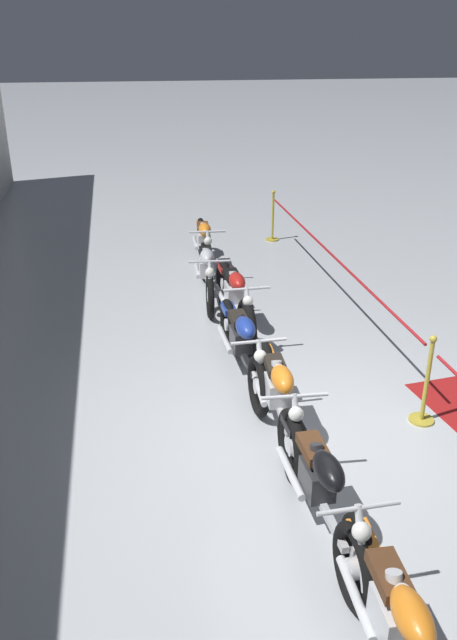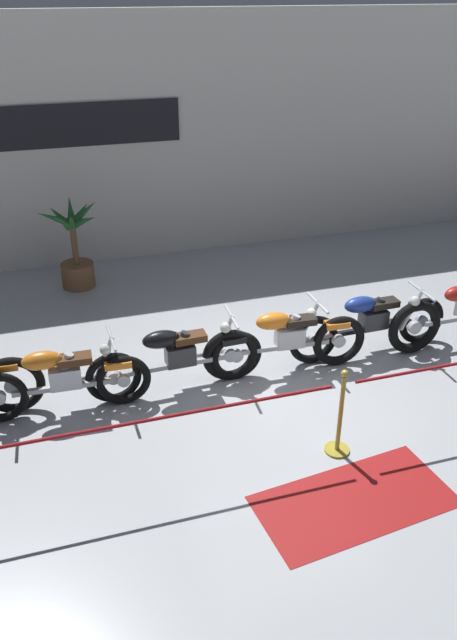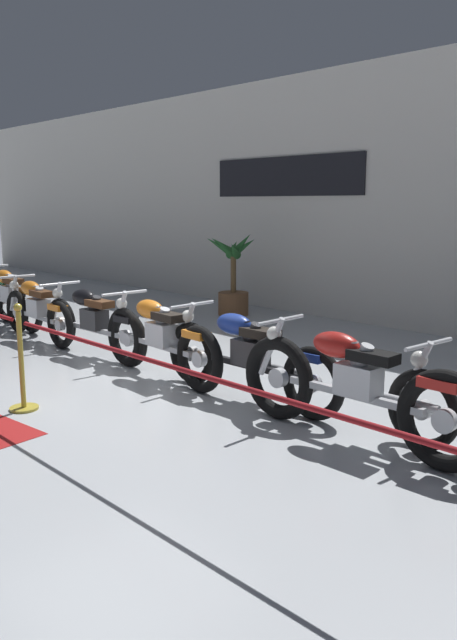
{
  "view_description": "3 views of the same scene",
  "coord_description": "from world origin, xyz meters",
  "px_view_note": "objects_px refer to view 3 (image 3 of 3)",
  "views": [
    {
      "loc": [
        -5.35,
        2.01,
        3.9
      ],
      "look_at": [
        1.47,
        0.78,
        0.75
      ],
      "focal_mm": 35.0,
      "sensor_mm": 36.0,
      "label": 1
    },
    {
      "loc": [
        -2.68,
        -5.92,
        4.55
      ],
      "look_at": [
        -0.66,
        0.65,
        0.82
      ],
      "focal_mm": 35.0,
      "sensor_mm": 36.0,
      "label": 2
    },
    {
      "loc": [
        5.64,
        -3.77,
        2.0
      ],
      "look_at": [
        0.91,
        0.81,
        0.76
      ],
      "focal_mm": 35.0,
      "sensor_mm": 36.0,
      "label": 3
    }
  ],
  "objects_px": {
    "motorcycle_black_3": "(92,321)",
    "motorcycle_red_6": "(352,387)",
    "motorcycle_orange_4": "(159,338)",
    "motorcycle_blue_5": "(246,356)",
    "potted_palm_left_of_row": "(233,276)",
    "motorcycle_orange_2": "(37,309)",
    "stanchion_mid_left": "(22,374)",
    "motorcycle_orange_1": "(10,297)"
  },
  "relations": [
    {
      "from": "motorcycle_orange_1",
      "to": "motorcycle_orange_2",
      "type": "relative_size",
      "value": 1.09
    },
    {
      "from": "motorcycle_orange_2",
      "to": "motorcycle_black_3",
      "type": "relative_size",
      "value": 0.93
    },
    {
      "from": "motorcycle_orange_1",
      "to": "motorcycle_black_3",
      "type": "height_order",
      "value": "motorcycle_orange_1"
    },
    {
      "from": "motorcycle_blue_5",
      "to": "stanchion_mid_left",
      "type": "bearing_deg",
      "value": -126.11
    },
    {
      "from": "motorcycle_black_3",
      "to": "motorcycle_red_6",
      "type": "relative_size",
      "value": 0.93
    },
    {
      "from": "stanchion_mid_left",
      "to": "motorcycle_blue_5",
      "type": "bearing_deg",
      "value": 53.89
    },
    {
      "from": "motorcycle_orange_4",
      "to": "motorcycle_red_6",
      "type": "relative_size",
      "value": 0.91
    },
    {
      "from": "motorcycle_black_3",
      "to": "motorcycle_orange_4",
      "type": "relative_size",
      "value": 1.02
    },
    {
      "from": "motorcycle_orange_4",
      "to": "potted_palm_left_of_row",
      "type": "distance_m",
      "value": 4.22
    },
    {
      "from": "potted_palm_left_of_row",
      "to": "stanchion_mid_left",
      "type": "bearing_deg",
      "value": -65.68
    },
    {
      "from": "motorcycle_orange_2",
      "to": "motorcycle_black_3",
      "type": "distance_m",
      "value": 1.4
    },
    {
      "from": "potted_palm_left_of_row",
      "to": "motorcycle_orange_2",
      "type": "bearing_deg",
      "value": -97.84
    },
    {
      "from": "motorcycle_black_3",
      "to": "potted_palm_left_of_row",
      "type": "height_order",
      "value": "potted_palm_left_of_row"
    },
    {
      "from": "motorcycle_orange_1",
      "to": "stanchion_mid_left",
      "type": "relative_size",
      "value": 2.16
    },
    {
      "from": "motorcycle_orange_1",
      "to": "motorcycle_blue_5",
      "type": "bearing_deg",
      "value": -0.21
    },
    {
      "from": "motorcycle_orange_4",
      "to": "potted_palm_left_of_row",
      "type": "height_order",
      "value": "potted_palm_left_of_row"
    },
    {
      "from": "motorcycle_black_3",
      "to": "stanchion_mid_left",
      "type": "relative_size",
      "value": 2.15
    },
    {
      "from": "motorcycle_black_3",
      "to": "motorcycle_red_6",
      "type": "distance_m",
      "value": 4.14
    },
    {
      "from": "motorcycle_blue_5",
      "to": "stanchion_mid_left",
      "type": "height_order",
      "value": "stanchion_mid_left"
    },
    {
      "from": "motorcycle_blue_5",
      "to": "motorcycle_red_6",
      "type": "bearing_deg",
      "value": -7.07
    },
    {
      "from": "potted_palm_left_of_row",
      "to": "motorcycle_orange_1",
      "type": "bearing_deg",
      "value": -118.39
    },
    {
      "from": "motorcycle_orange_4",
      "to": "stanchion_mid_left",
      "type": "height_order",
      "value": "stanchion_mid_left"
    },
    {
      "from": "potted_palm_left_of_row",
      "to": "stanchion_mid_left",
      "type": "distance_m",
      "value": 5.66
    },
    {
      "from": "motorcycle_orange_2",
      "to": "stanchion_mid_left",
      "type": "relative_size",
      "value": 1.99
    },
    {
      "from": "motorcycle_orange_2",
      "to": "motorcycle_red_6",
      "type": "xyz_separation_m",
      "value": [
        5.53,
        0.0,
        0.02
      ]
    },
    {
      "from": "motorcycle_orange_1",
      "to": "motorcycle_blue_5",
      "type": "distance_m",
      "value": 5.44
    },
    {
      "from": "motorcycle_orange_1",
      "to": "motorcycle_black_3",
      "type": "xyz_separation_m",
      "value": [
        2.71,
        -0.13,
        -0.02
      ]
    },
    {
      "from": "motorcycle_black_3",
      "to": "motorcycle_blue_5",
      "type": "distance_m",
      "value": 2.73
    },
    {
      "from": "motorcycle_orange_1",
      "to": "motorcycle_orange_4",
      "type": "relative_size",
      "value": 1.03
    },
    {
      "from": "motorcycle_orange_4",
      "to": "motorcycle_red_6",
      "type": "distance_m",
      "value": 2.69
    },
    {
      "from": "motorcycle_orange_1",
      "to": "motorcycle_orange_4",
      "type": "height_order",
      "value": "motorcycle_orange_1"
    },
    {
      "from": "motorcycle_orange_4",
      "to": "motorcycle_blue_5",
      "type": "xyz_separation_m",
      "value": [
        1.28,
        0.13,
        -0.0
      ]
    },
    {
      "from": "motorcycle_orange_2",
      "to": "stanchion_mid_left",
      "type": "height_order",
      "value": "stanchion_mid_left"
    },
    {
      "from": "motorcycle_red_6",
      "to": "motorcycle_black_3",
      "type": "bearing_deg",
      "value": 179.14
    },
    {
      "from": "motorcycle_black_3",
      "to": "motorcycle_red_6",
      "type": "height_order",
      "value": "motorcycle_red_6"
    },
    {
      "from": "motorcycle_orange_4",
      "to": "potted_palm_left_of_row",
      "type": "bearing_deg",
      "value": 123.97
    },
    {
      "from": "motorcycle_blue_5",
      "to": "motorcycle_orange_1",
      "type": "bearing_deg",
      "value": 179.79
    },
    {
      "from": "motorcycle_red_6",
      "to": "stanchion_mid_left",
      "type": "height_order",
      "value": "stanchion_mid_left"
    },
    {
      "from": "motorcycle_orange_4",
      "to": "motorcycle_blue_5",
      "type": "distance_m",
      "value": 1.28
    },
    {
      "from": "motorcycle_black_3",
      "to": "motorcycle_red_6",
      "type": "xyz_separation_m",
      "value": [
        4.14,
        -0.06,
        0.02
      ]
    },
    {
      "from": "motorcycle_orange_1",
      "to": "potted_palm_left_of_row",
      "type": "xyz_separation_m",
      "value": [
        1.81,
        3.35,
        0.22
      ]
    },
    {
      "from": "motorcycle_blue_5",
      "to": "potted_palm_left_of_row",
      "type": "distance_m",
      "value": 4.96
    }
  ]
}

